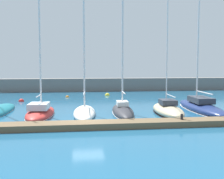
# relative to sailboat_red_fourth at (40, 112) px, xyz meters

# --- Properties ---
(ground_plane) EXTENTS (120.00, 120.00, 0.00)m
(ground_plane) POSITION_rel_sailboat_red_fourth_xyz_m (4.23, -4.54, -0.33)
(ground_plane) COLOR #1E567A
(dock_pier) EXTENTS (39.83, 1.79, 0.47)m
(dock_pier) POSITION_rel_sailboat_red_fourth_xyz_m (4.23, -5.88, -0.10)
(dock_pier) COLOR brown
(dock_pier) RESTS_ON ground_plane
(breakwater_seawall) EXTENTS (108.00, 2.52, 2.31)m
(breakwater_seawall) POSITION_rel_sailboat_red_fourth_xyz_m (4.23, 24.53, 0.82)
(breakwater_seawall) COLOR slate
(breakwater_seawall) RESTS_ON ground_plane
(sailboat_red_fourth) EXTENTS (2.85, 7.51, 11.96)m
(sailboat_red_fourth) POSITION_rel_sailboat_red_fourth_xyz_m (0.00, 0.00, 0.00)
(sailboat_red_fourth) COLOR #B72D28
(sailboat_red_fourth) RESTS_ON ground_plane
(sailboat_white_fifth) EXTENTS (2.45, 7.45, 12.91)m
(sailboat_white_fifth) POSITION_rel_sailboat_red_fourth_xyz_m (4.09, -0.36, 0.04)
(sailboat_white_fifth) COLOR white
(sailboat_white_fifth) RESTS_ON ground_plane
(sailboat_charcoal_sixth) EXTENTS (2.46, 7.99, 14.74)m
(sailboat_charcoal_sixth) POSITION_rel_sailboat_red_fourth_xyz_m (7.81, 0.10, 0.04)
(sailboat_charcoal_sixth) COLOR #2D2D33
(sailboat_charcoal_sixth) RESTS_ON ground_plane
(sailboat_sand_seventh) EXTENTS (2.82, 7.41, 11.79)m
(sailboat_sand_seventh) POSITION_rel_sailboat_red_fourth_xyz_m (12.08, -0.74, 0.06)
(sailboat_sand_seventh) COLOR beige
(sailboat_sand_seventh) RESTS_ON ground_plane
(sailboat_navy_eighth) EXTENTS (3.10, 10.68, 16.97)m
(sailboat_navy_eighth) POSITION_rel_sailboat_red_fourth_xyz_m (16.16, 0.93, 0.12)
(sailboat_navy_eighth) COLOR navy
(sailboat_navy_eighth) RESTS_ON ground_plane
(mooring_buoy_yellow) EXTENTS (0.76, 0.76, 0.76)m
(mooring_buoy_yellow) POSITION_rel_sailboat_red_fourth_xyz_m (8.24, 16.64, -0.33)
(mooring_buoy_yellow) COLOR yellow
(mooring_buoy_yellow) RESTS_ON ground_plane
(mooring_buoy_orange) EXTENTS (0.52, 0.52, 0.52)m
(mooring_buoy_orange) POSITION_rel_sailboat_red_fourth_xyz_m (2.13, 14.99, -0.33)
(mooring_buoy_orange) COLOR orange
(mooring_buoy_orange) RESTS_ON ground_plane
(mooring_buoy_red) EXTENTS (0.71, 0.71, 0.71)m
(mooring_buoy_red) POSITION_rel_sailboat_red_fourth_xyz_m (-3.67, 10.85, -0.33)
(mooring_buoy_red) COLOR red
(mooring_buoy_red) RESTS_ON ground_plane
(dock_bollard) EXTENTS (0.20, 0.20, 0.44)m
(dock_bollard) POSITION_rel_sailboat_red_fourth_xyz_m (11.46, -5.88, 0.36)
(dock_bollard) COLOR black
(dock_bollard) RESTS_ON dock_pier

